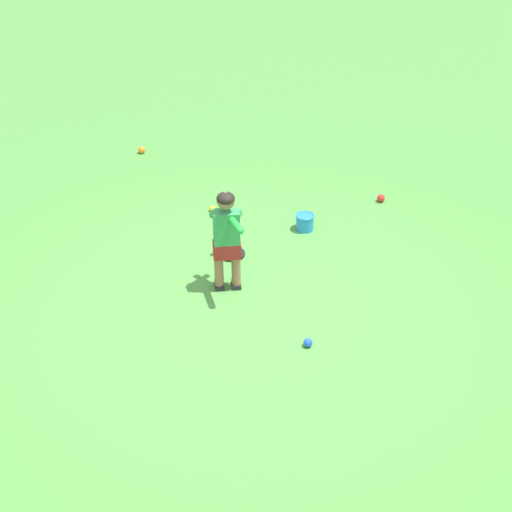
{
  "coord_description": "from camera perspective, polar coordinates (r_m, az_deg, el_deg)",
  "views": [
    {
      "loc": [
        5.07,
        1.88,
        4.12
      ],
      "look_at": [
        -0.22,
        -0.07,
        0.45
      ],
      "focal_mm": 49.4,
      "sensor_mm": 36.0,
      "label": 1
    }
  ],
  "objects": [
    {
      "name": "toy_bucket",
      "position": [
        8.0,
        3.97,
        2.78
      ],
      "size": [
        0.22,
        0.22,
        0.19
      ],
      "color": "#2884DB",
      "rests_on": "ground"
    },
    {
      "name": "batting_tee",
      "position": [
        7.52,
        -1.97,
        0.74
      ],
      "size": [
        0.28,
        0.28,
        0.62
      ],
      "color": "black",
      "rests_on": "ground"
    },
    {
      "name": "ground_plane",
      "position": [
        6.8,
        -0.13,
        -4.26
      ],
      "size": [
        40.0,
        40.0,
        0.0
      ],
      "primitive_type": "plane",
      "color": "#519942"
    },
    {
      "name": "play_ball_near_batter",
      "position": [
        9.96,
        -9.25,
        8.48
      ],
      "size": [
        0.1,
        0.1,
        0.1
      ],
      "primitive_type": "sphere",
      "color": "orange",
      "rests_on": "ground"
    },
    {
      "name": "child_batter",
      "position": [
        6.71,
        -2.37,
        1.9
      ],
      "size": [
        0.53,
        0.45,
        1.08
      ],
      "color": "#232328",
      "rests_on": "ground"
    },
    {
      "name": "play_ball_midfield",
      "position": [
        8.39,
        -3.55,
        3.87
      ],
      "size": [
        0.07,
        0.07,
        0.07
      ],
      "primitive_type": "sphere",
      "color": "yellow",
      "rests_on": "ground"
    },
    {
      "name": "play_ball_by_bucket",
      "position": [
        8.71,
        10.09,
        4.63
      ],
      "size": [
        0.09,
        0.09,
        0.09
      ],
      "primitive_type": "sphere",
      "color": "red",
      "rests_on": "ground"
    },
    {
      "name": "play_ball_far_right",
      "position": [
        6.35,
        4.22,
        -7.02
      ],
      "size": [
        0.08,
        0.08,
        0.08
      ],
      "primitive_type": "sphere",
      "color": "blue",
      "rests_on": "ground"
    }
  ]
}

